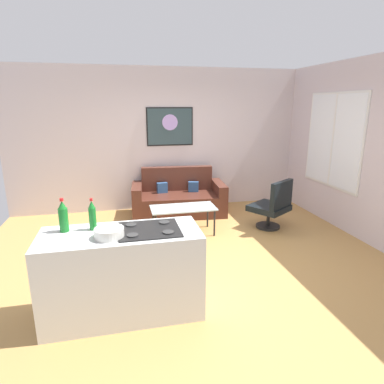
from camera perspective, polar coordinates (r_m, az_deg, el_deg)
ground at (r=4.80m, az=1.73°, el=-11.14°), size 6.40×6.40×0.04m
back_wall at (r=6.72m, az=-3.39°, el=9.07°), size 6.40×0.05×2.80m
right_wall at (r=5.85m, az=26.99°, el=6.59°), size 0.05×6.40×2.80m
couch at (r=6.43m, az=-2.36°, el=-1.24°), size 1.84×0.97×0.88m
coffee_table at (r=5.39m, az=-1.55°, el=-3.07°), size 1.06×0.50×0.46m
armchair at (r=5.78m, az=13.91°, el=-2.32°), size 0.81×0.80×0.87m
kitchen_counter at (r=3.48m, az=-11.92°, el=-13.65°), size 1.56×0.66×0.91m
soda_bottle at (r=3.42m, az=-21.49°, el=-4.01°), size 0.09×0.09×0.34m
soda_bottle_2 at (r=3.38m, az=-16.95°, el=-3.94°), size 0.07×0.07×0.32m
mixing_bowl at (r=3.18m, az=-14.20°, el=-6.93°), size 0.27×0.27×0.09m
wall_painting at (r=6.64m, az=-3.86°, el=11.30°), size 0.93×0.03×0.75m
window at (r=6.29m, az=23.35°, el=8.24°), size 0.03×1.51×1.64m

